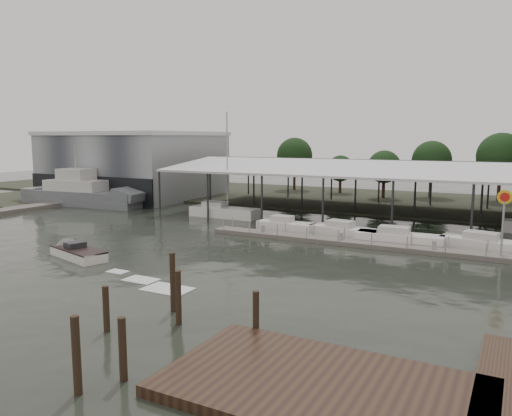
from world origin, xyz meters
The scene contains 18 objects.
ground centered at (0.00, 0.00, 0.00)m, with size 200.00×200.00×0.00m, color #252B23.
land_strip_far centered at (0.00, 42.00, 0.10)m, with size 140.00×30.00×0.30m.
land_strip_west centered at (-40.00, 30.00, 0.10)m, with size 20.00×40.00×0.30m.
storage_warehouse centered at (-28.00, 29.94, 5.29)m, with size 24.50×20.50×10.50m.
covered_boat_shed centered at (17.00, 28.00, 6.13)m, with size 58.24×24.00×6.96m.
trawler_dock centered at (-30.00, 14.00, 0.25)m, with size 3.00×18.00×0.50m.
floating_dock centered at (15.00, 10.00, 0.20)m, with size 28.00×2.00×1.40m.
shell_fuel_sign centered at (27.00, 9.99, 3.93)m, with size 1.10×0.18×5.55m.
boardwalk_platform centered at (24.55, -15.27, 0.20)m, with size 15.00×12.00×0.50m.
grey_trawler centered at (-26.73, 17.86, 1.58)m, with size 19.66×6.87×8.84m.
white_sailboat centered at (-3.56, 18.08, 0.65)m, with size 8.65×2.60×12.78m.
speedboat_underway centered at (-3.25, -5.00, 0.39)m, with size 17.17×6.42×2.00m.
moored_cruiser_0 centered at (7.15, 12.89, 0.61)m, with size 6.05×2.48×1.70m.
moored_cruiser_1 centered at (13.40, 12.77, 0.61)m, with size 7.40×3.43×1.70m.
moored_cruiser_2 centered at (18.68, 11.98, 0.61)m, with size 7.66×2.57×1.70m.
moored_cruiser_3 centered at (25.78, 12.75, 0.61)m, with size 7.83×3.56×1.70m.
mooring_pilings centered at (13.37, -15.19, 1.08)m, with size 7.03×9.28×3.90m.
horizon_tree_line centered at (24.18, 47.59, 6.30)m, with size 68.47×11.48×11.49m.
Camera 1 is at (28.09, -32.66, 9.50)m, focal length 35.00 mm.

